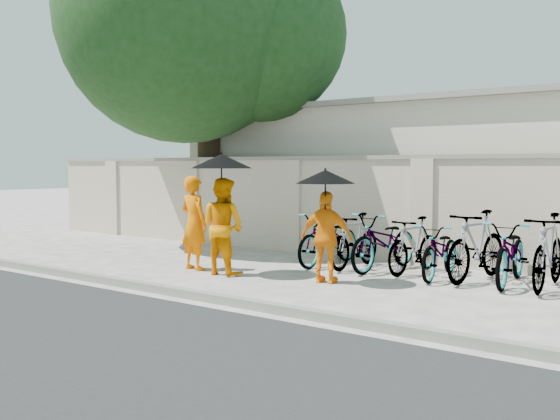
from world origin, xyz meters
The scene contains 18 objects.
ground centered at (0.00, 0.00, 0.00)m, with size 80.00×80.00×0.00m, color beige.
kerb centered at (0.00, -1.70, 0.06)m, with size 40.00×0.16×0.12m, color gray.
compound_wall centered at (1.00, 3.20, 1.00)m, with size 20.00×0.30×2.00m, color beige.
building_behind centered at (2.00, 7.00, 1.60)m, with size 14.00×6.00×3.20m, color beige.
shade_tree centered at (-3.66, 2.97, 5.10)m, with size 6.70×6.20×8.20m.
monk_left centered at (-1.09, 0.12, 0.85)m, with size 0.62×0.41×1.69m, color #F97100.
monk_center centered at (-0.36, 0.07, 0.83)m, with size 0.81×0.63×1.67m, color orange.
parasol_center centered at (-0.31, -0.01, 1.95)m, with size 1.07×1.07×1.13m.
monk_right centered at (1.52, 0.43, 0.74)m, with size 0.86×0.36×1.47m, color orange.
parasol_right centered at (1.54, 0.35, 1.70)m, with size 0.94×0.94×0.97m.
bike_0 centered at (0.60, 1.99, 0.49)m, with size 0.66×1.88×0.99m, color gray.
bike_1 centered at (1.16, 1.98, 0.50)m, with size 0.47×1.68×1.01m, color gray.
bike_2 centered at (1.72, 2.08, 0.52)m, with size 0.69×1.98×1.04m, color gray.
bike_3 centered at (2.27, 2.08, 0.49)m, with size 0.46×1.64×0.99m, color gray.
bike_4 centered at (2.83, 1.92, 0.46)m, with size 0.61×1.75×0.92m, color gray.
bike_5 centered at (3.39, 2.03, 0.57)m, with size 0.54×1.91×1.15m, color gray.
bike_6 centered at (3.94, 2.02, 0.51)m, with size 0.68×1.94×1.02m, color gray.
bike_7 centered at (4.50, 1.98, 0.58)m, with size 0.54×1.91×1.15m, color gray.
Camera 1 is at (6.76, -7.96, 1.86)m, focal length 40.00 mm.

